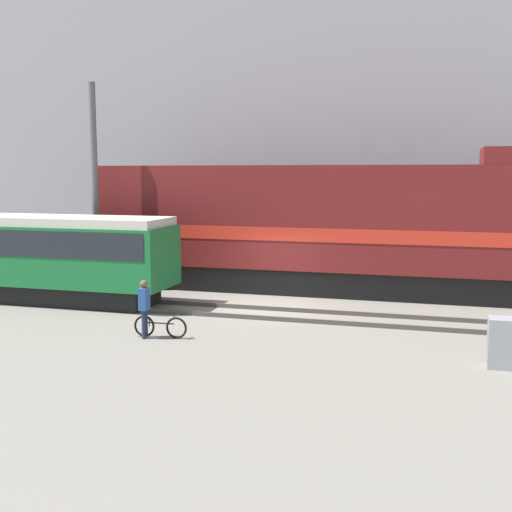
{
  "coord_description": "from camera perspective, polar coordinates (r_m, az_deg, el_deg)",
  "views": [
    {
      "loc": [
        5.78,
        -20.83,
        4.61
      ],
      "look_at": [
        -0.25,
        -0.08,
        1.8
      ],
      "focal_mm": 45.0,
      "sensor_mm": 36.0,
      "label": 1
    }
  ],
  "objects": [
    {
      "name": "ground_plane",
      "position": [
        22.11,
        0.69,
        -4.63
      ],
      "size": [
        120.0,
        120.0,
        0.0
      ],
      "primitive_type": "plane",
      "color": "slate"
    },
    {
      "name": "building_backdrop",
      "position": [
        33.0,
        6.2,
        12.69
      ],
      "size": [
        43.96,
        6.0,
        15.35
      ],
      "color": "#99999E",
      "rests_on": "ground"
    },
    {
      "name": "track_far",
      "position": [
        25.43,
        2.81,
        -2.89
      ],
      "size": [
        60.0,
        1.5,
        0.14
      ],
      "color": "#47423D",
      "rests_on": "ground"
    },
    {
      "name": "freight_locomotive",
      "position": [
        24.81,
        6.1,
        2.64
      ],
      "size": [
        17.49,
        3.04,
        5.49
      ],
      "color": "black",
      "rests_on": "ground"
    },
    {
      "name": "streetcar",
      "position": [
        24.72,
        -20.07,
        0.34
      ],
      "size": [
        11.36,
        2.54,
        3.08
      ],
      "color": "black",
      "rests_on": "ground"
    },
    {
      "name": "track_near",
      "position": [
        21.08,
        -0.1,
        -5.03
      ],
      "size": [
        60.0,
        1.5,
        0.14
      ],
      "color": "#47423D",
      "rests_on": "ground"
    },
    {
      "name": "person",
      "position": [
        18.19,
        -9.9,
        -4.15
      ],
      "size": [
        0.24,
        0.37,
        1.65
      ],
      "color": "#232D4C",
      "rests_on": "ground"
    },
    {
      "name": "utility_pole_left",
      "position": [
        25.54,
        -14.13,
        5.83
      ],
      "size": [
        0.26,
        0.26,
        8.01
      ],
      "color": "#595959",
      "rests_on": "ground"
    },
    {
      "name": "signal_box",
      "position": [
        16.44,
        21.11,
        -7.22
      ],
      "size": [
        0.7,
        0.6,
        1.2
      ],
      "color": "gray",
      "rests_on": "ground"
    },
    {
      "name": "bicycle",
      "position": [
        18.32,
        -8.5,
        -6.24
      ],
      "size": [
        1.58,
        0.44,
        0.68
      ],
      "color": "black",
      "rests_on": "ground"
    }
  ]
}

